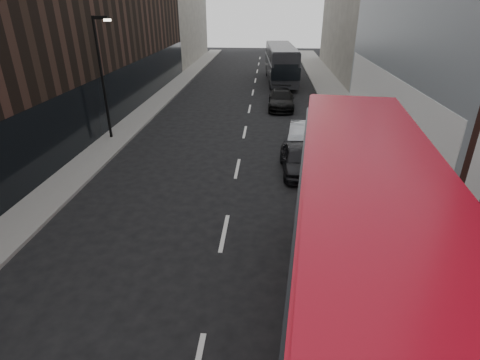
% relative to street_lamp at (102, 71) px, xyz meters
% --- Properties ---
extents(sidewalk_right, '(3.00, 80.00, 0.15)m').
position_rel_street_lamp_xyz_m(sidewalk_right, '(15.72, 7.00, -4.11)').
color(sidewalk_right, slate).
rests_on(sidewalk_right, ground).
extents(sidewalk_left, '(2.00, 80.00, 0.15)m').
position_rel_street_lamp_xyz_m(sidewalk_left, '(0.22, 7.00, -4.11)').
color(sidewalk_left, slate).
rests_on(sidewalk_left, ground).
extents(building_left_mid, '(5.00, 24.00, 14.00)m').
position_rel_street_lamp_xyz_m(building_left_mid, '(-3.28, 12.00, 2.82)').
color(building_left_mid, black).
rests_on(building_left_mid, ground).
extents(building_left_far, '(5.00, 20.00, 13.00)m').
position_rel_street_lamp_xyz_m(building_left_far, '(-3.28, 34.00, 2.32)').
color(building_left_far, slate).
rests_on(building_left_far, ground).
extents(street_lamp, '(1.06, 0.22, 7.00)m').
position_rel_street_lamp_xyz_m(street_lamp, '(0.00, 0.00, 0.00)').
color(street_lamp, black).
rests_on(street_lamp, sidewalk_left).
extents(red_bus, '(4.31, 12.70, 5.04)m').
position_rel_street_lamp_xyz_m(red_bus, '(11.83, -15.02, -1.38)').
color(red_bus, '#A1091B').
rests_on(red_bus, ground).
extents(grey_bus, '(3.41, 11.68, 3.73)m').
position_rel_street_lamp_xyz_m(grey_bus, '(10.89, 19.23, -2.19)').
color(grey_bus, black).
rests_on(grey_bus, ground).
extents(car_a, '(1.82, 4.13, 1.38)m').
position_rel_street_lamp_xyz_m(car_a, '(11.29, -4.17, -3.49)').
color(car_a, black).
rests_on(car_a, ground).
extents(car_b, '(1.81, 4.01, 1.28)m').
position_rel_street_lamp_xyz_m(car_b, '(11.73, 0.00, -3.54)').
color(car_b, '#9C9FA4').
rests_on(car_b, ground).
extents(car_c, '(2.10, 5.02, 1.45)m').
position_rel_street_lamp_xyz_m(car_c, '(10.75, 8.45, -3.46)').
color(car_c, black).
rests_on(car_c, ground).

